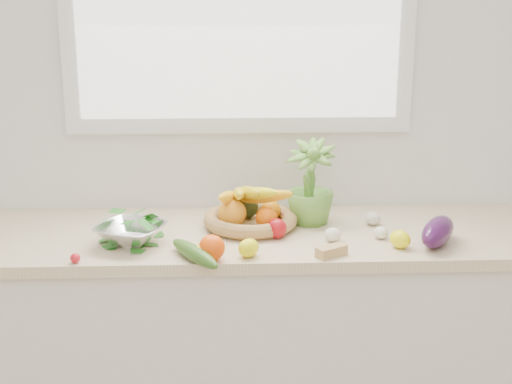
{
  "coord_description": "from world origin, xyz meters",
  "views": [
    {
      "loc": [
        -0.05,
        -0.43,
        1.73
      ],
      "look_at": [
        0.05,
        1.93,
        1.05
      ],
      "focal_mm": 50.0,
      "sensor_mm": 36.0,
      "label": 1
    }
  ],
  "objects_px": {
    "eggplant": "(438,232)",
    "colander_with_spinach": "(131,228)",
    "fruit_basket": "(249,214)",
    "cucumber": "(194,253)",
    "apple": "(277,228)",
    "potted_herb": "(310,184)"
  },
  "relations": [
    {
      "from": "eggplant",
      "to": "cucumber",
      "type": "height_order",
      "value": "eggplant"
    },
    {
      "from": "potted_herb",
      "to": "colander_with_spinach",
      "type": "relative_size",
      "value": 1.1
    },
    {
      "from": "apple",
      "to": "colander_with_spinach",
      "type": "height_order",
      "value": "colander_with_spinach"
    },
    {
      "from": "eggplant",
      "to": "cucumber",
      "type": "distance_m",
      "value": 0.81
    },
    {
      "from": "apple",
      "to": "fruit_basket",
      "type": "xyz_separation_m",
      "value": [
        -0.09,
        0.12,
        0.02
      ]
    },
    {
      "from": "cucumber",
      "to": "colander_with_spinach",
      "type": "height_order",
      "value": "colander_with_spinach"
    },
    {
      "from": "eggplant",
      "to": "colander_with_spinach",
      "type": "height_order",
      "value": "colander_with_spinach"
    },
    {
      "from": "eggplant",
      "to": "cucumber",
      "type": "bearing_deg",
      "value": -171.99
    },
    {
      "from": "apple",
      "to": "eggplant",
      "type": "xyz_separation_m",
      "value": [
        0.53,
        -0.09,
        0.01
      ]
    },
    {
      "from": "cucumber",
      "to": "fruit_basket",
      "type": "height_order",
      "value": "fruit_basket"
    },
    {
      "from": "eggplant",
      "to": "colander_with_spinach",
      "type": "relative_size",
      "value": 0.81
    },
    {
      "from": "eggplant",
      "to": "colander_with_spinach",
      "type": "bearing_deg",
      "value": 177.47
    },
    {
      "from": "eggplant",
      "to": "potted_herb",
      "type": "bearing_deg",
      "value": 147.53
    },
    {
      "from": "apple",
      "to": "colander_with_spinach",
      "type": "relative_size",
      "value": 0.24
    },
    {
      "from": "eggplant",
      "to": "apple",
      "type": "bearing_deg",
      "value": 170.33
    },
    {
      "from": "colander_with_spinach",
      "to": "eggplant",
      "type": "bearing_deg",
      "value": -2.53
    },
    {
      "from": "apple",
      "to": "cucumber",
      "type": "bearing_deg",
      "value": -143.33
    },
    {
      "from": "eggplant",
      "to": "fruit_basket",
      "type": "distance_m",
      "value": 0.66
    },
    {
      "from": "cucumber",
      "to": "fruit_basket",
      "type": "xyz_separation_m",
      "value": [
        0.18,
        0.32,
        0.02
      ]
    },
    {
      "from": "cucumber",
      "to": "potted_herb",
      "type": "height_order",
      "value": "potted_herb"
    },
    {
      "from": "cucumber",
      "to": "potted_herb",
      "type": "bearing_deg",
      "value": 42.33
    },
    {
      "from": "cucumber",
      "to": "fruit_basket",
      "type": "distance_m",
      "value": 0.37
    }
  ]
}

